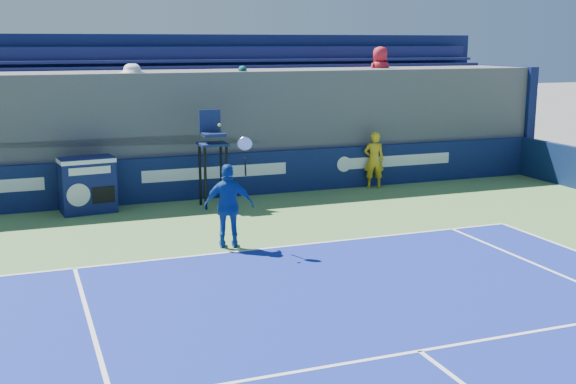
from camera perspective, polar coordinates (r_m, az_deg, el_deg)
name	(u,v)px	position (r m, az deg, el deg)	size (l,w,h in m)	color
ball_person	(374,160)	(20.99, 6.81, 2.53)	(0.59, 0.39, 1.63)	gold
back_hoarding	(215,176)	(19.64, -5.77, 1.26)	(20.40, 0.21, 1.20)	#0C1747
match_clock	(88,184)	(18.44, -15.56, 0.64)	(1.39, 0.87, 1.40)	#0F174D
umpire_chair	(213,148)	(18.45, -5.98, 3.49)	(0.71, 0.71, 2.48)	black
tennis_player	(229,206)	(14.77, -4.70, -1.09)	(1.09, 0.67, 2.57)	#13409A
stadium_seating	(197,123)	(21.43, -7.23, 5.44)	(21.00, 4.05, 4.40)	#4A4A4F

